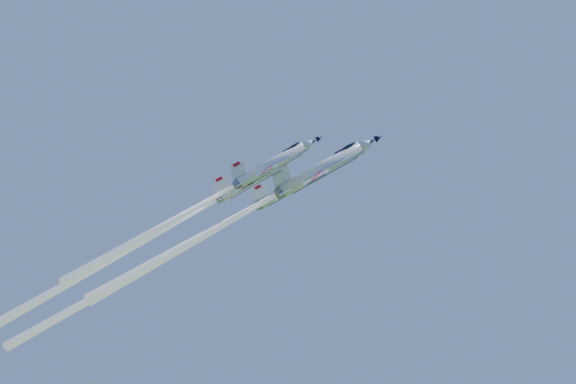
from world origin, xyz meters
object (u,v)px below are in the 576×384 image
at_px(jet_lead, 241,215).
at_px(jet_right, 197,207).
at_px(jet_slot, 149,238).
at_px(jet_left, 177,251).

height_order(jet_lead, jet_right, jet_lead).
bearing_deg(jet_lead, jet_slot, -92.49).
relative_size(jet_left, jet_right, 1.41).
relative_size(jet_lead, jet_right, 1.19).
height_order(jet_lead, jet_slot, jet_lead).
height_order(jet_lead, jet_left, jet_lead).
bearing_deg(jet_left, jet_lead, 47.14).
bearing_deg(jet_lead, jet_left, -132.86).
distance_m(jet_right, jet_slot, 10.72).
height_order(jet_right, jet_slot, jet_right).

